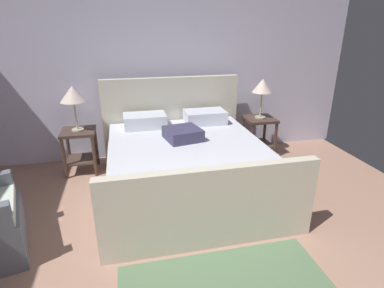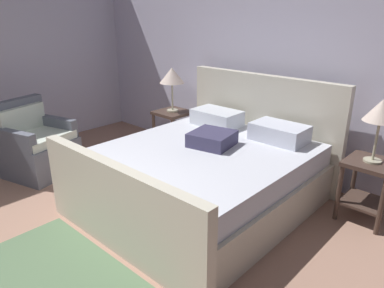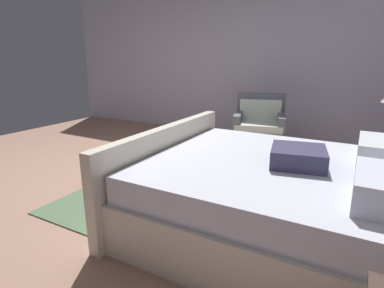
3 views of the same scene
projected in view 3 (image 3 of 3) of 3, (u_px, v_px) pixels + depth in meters
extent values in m
cube|color=#A77C67|center=(106.00, 180.00, 3.75)|extent=(5.84, 6.67, 0.02)
cube|color=silver|center=(214.00, 57.00, 5.85)|extent=(0.12, 6.79, 2.88)
cube|color=beige|center=(274.00, 210.00, 2.56)|extent=(1.88, 2.03, 0.40)
cube|color=beige|center=(167.00, 167.00, 3.00)|extent=(1.98, 0.12, 0.80)
cube|color=silver|center=(276.00, 175.00, 2.48)|extent=(1.80, 1.97, 0.22)
cube|color=silver|center=(383.00, 151.00, 2.44)|extent=(0.56, 0.36, 0.18)
cube|color=#3C3859|center=(298.00, 156.00, 2.37)|extent=(0.47, 0.47, 0.14)
cylinder|color=#45332A|center=(367.00, 162.00, 3.49)|extent=(0.04, 0.04, 0.56)
cylinder|color=#45332A|center=(367.00, 173.00, 3.17)|extent=(0.04, 0.04, 0.56)
cube|color=slate|center=(258.00, 142.00, 4.60)|extent=(0.89, 0.89, 0.42)
cube|color=silver|center=(259.00, 125.00, 4.53)|extent=(0.82, 0.82, 0.10)
cube|color=slate|center=(261.00, 109.00, 4.77)|extent=(0.31, 0.73, 0.48)
cube|color=silver|center=(260.00, 111.00, 4.70)|extent=(0.26, 0.62, 0.36)
cube|color=slate|center=(238.00, 120.00, 4.59)|extent=(0.65, 0.27, 0.22)
cube|color=slate|center=(281.00, 122.00, 4.45)|extent=(0.65, 0.27, 0.22)
cube|color=#597653|center=(125.00, 191.00, 3.39)|extent=(1.67, 0.96, 0.01)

